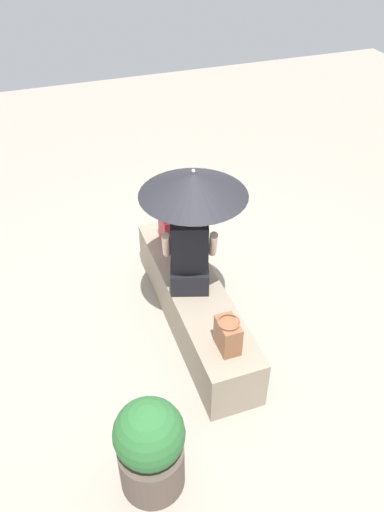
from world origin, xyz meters
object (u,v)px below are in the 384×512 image
object	(u,v)px
person_seated	(190,253)
handbag_black	(228,335)
shoulder_bag_spare	(181,245)
planter_near	(150,448)
parasol	(193,184)
tote_bag_canvas	(168,229)

from	to	relation	value
person_seated	handbag_black	world-z (taller)	person_seated
shoulder_bag_spare	person_seated	bearing A→B (deg)	171.84
planter_near	shoulder_bag_spare	bearing A→B (deg)	-24.69
parasol	handbag_black	xyz separation A→B (m)	(-0.86, 0.02, -0.88)
handbag_black	planter_near	xyz separation A→B (m)	(-0.60, 0.81, -0.21)
parasol	tote_bag_canvas	xyz separation A→B (m)	(0.66, 0.03, -0.88)
parasol	handbag_black	size ratio (longest dim) A/B	3.93
parasol	handbag_black	world-z (taller)	parasol
parasol	tote_bag_canvas	bearing A→B (deg)	2.36
tote_bag_canvas	planter_near	xyz separation A→B (m)	(-2.12, 0.80, -0.21)
shoulder_bag_spare	planter_near	size ratio (longest dim) A/B	0.40
tote_bag_canvas	shoulder_bag_spare	size ratio (longest dim) A/B	0.88
tote_bag_canvas	shoulder_bag_spare	world-z (taller)	shoulder_bag_spare
tote_bag_canvas	shoulder_bag_spare	xyz separation A→B (m)	(-0.32, -0.03, 0.02)
parasol	tote_bag_canvas	distance (m)	1.10
handbag_black	planter_near	distance (m)	1.03
person_seated	handbag_black	distance (m)	0.82
person_seated	parasol	xyz separation A→B (m)	(0.08, -0.06, 0.63)
shoulder_bag_spare	planter_near	bearing A→B (deg)	155.31
person_seated	tote_bag_canvas	distance (m)	0.78
parasol	handbag_black	distance (m)	1.23
parasol	person_seated	bearing A→B (deg)	142.19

